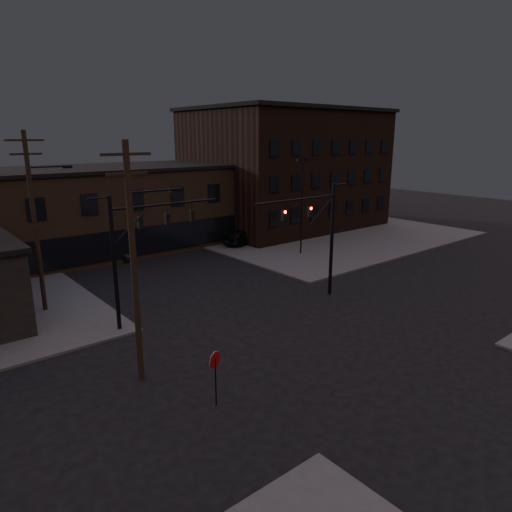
# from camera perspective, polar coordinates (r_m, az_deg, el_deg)

# --- Properties ---
(ground) EXTENTS (140.00, 140.00, 0.00)m
(ground) POSITION_cam_1_polar(r_m,az_deg,el_deg) (26.49, 7.06, -10.21)
(ground) COLOR black
(ground) RESTS_ON ground
(sidewalk_ne) EXTENTS (30.00, 30.00, 0.15)m
(sidewalk_ne) POSITION_cam_1_polar(r_m,az_deg,el_deg) (56.25, 6.35, 3.29)
(sidewalk_ne) COLOR #474744
(sidewalk_ne) RESTS_ON ground
(building_row) EXTENTS (40.00, 12.00, 8.00)m
(building_row) POSITION_cam_1_polar(r_m,az_deg,el_deg) (48.27, -17.68, 5.53)
(building_row) COLOR #4D3A29
(building_row) RESTS_ON ground
(building_right) EXTENTS (22.00, 16.00, 14.00)m
(building_right) POSITION_cam_1_polar(r_m,az_deg,el_deg) (58.16, 3.68, 10.61)
(building_right) COLOR black
(building_right) RESTS_ON ground
(traffic_signal_near) EXTENTS (7.12, 0.24, 8.00)m
(traffic_signal_near) POSITION_cam_1_polar(r_m,az_deg,el_deg) (31.65, 8.15, 3.30)
(traffic_signal_near) COLOR black
(traffic_signal_near) RESTS_ON ground
(traffic_signal_far) EXTENTS (7.12, 0.24, 8.00)m
(traffic_signal_far) POSITION_cam_1_polar(r_m,az_deg,el_deg) (27.38, -14.95, 1.33)
(traffic_signal_far) COLOR black
(traffic_signal_far) RESTS_ON ground
(stop_sign) EXTENTS (0.72, 0.33, 2.48)m
(stop_sign) POSITION_cam_1_polar(r_m,az_deg,el_deg) (19.63, -5.13, -13.52)
(stop_sign) COLOR black
(stop_sign) RESTS_ON ground
(utility_pole_near) EXTENTS (3.70, 0.28, 11.00)m
(utility_pole_near) POSITION_cam_1_polar(r_m,az_deg,el_deg) (20.78, -14.91, -0.40)
(utility_pole_near) COLOR black
(utility_pole_near) RESTS_ON ground
(utility_pole_mid) EXTENTS (3.70, 0.28, 11.50)m
(utility_pole_mid) POSITION_cam_1_polar(r_m,az_deg,el_deg) (31.60, -25.86, 4.15)
(utility_pole_mid) COLOR black
(utility_pole_mid) RESTS_ON ground
(lot_light_a) EXTENTS (1.50, 0.28, 9.14)m
(lot_light_a) POSITION_cam_1_polar(r_m,az_deg,el_deg) (43.49, 5.78, 7.23)
(lot_light_a) COLOR black
(lot_light_a) RESTS_ON ground
(lot_light_b) EXTENTS (1.50, 0.28, 9.14)m
(lot_light_b) POSITION_cam_1_polar(r_m,az_deg,el_deg) (51.22, 6.57, 8.33)
(lot_light_b) COLOR black
(lot_light_b) RESTS_ON ground
(parked_car_lot_a) EXTENTS (5.05, 3.13, 1.61)m
(parked_car_lot_a) POSITION_cam_1_polar(r_m,az_deg,el_deg) (47.98, -1.77, 2.47)
(parked_car_lot_a) COLOR black
(parked_car_lot_a) RESTS_ON sidewalk_ne
(parked_car_lot_b) EXTENTS (4.55, 3.13, 1.22)m
(parked_car_lot_b) POSITION_cam_1_polar(r_m,az_deg,el_deg) (52.20, 3.49, 3.23)
(parked_car_lot_b) COLOR silver
(parked_car_lot_b) RESTS_ON sidewalk_ne
(car_crossing) EXTENTS (2.62, 4.36, 1.36)m
(car_crossing) POSITION_cam_1_polar(r_m,az_deg,el_deg) (44.50, -16.99, 0.49)
(car_crossing) COLOR black
(car_crossing) RESTS_ON ground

